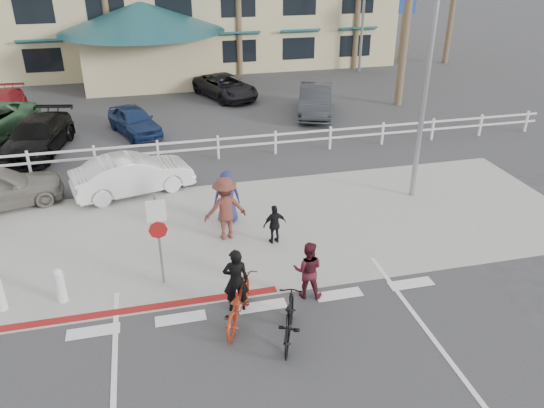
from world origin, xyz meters
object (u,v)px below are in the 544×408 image
object	(u,v)px
bike_black	(290,319)
sign_post	(159,235)
car_white_sedan	(133,175)
bike_red	(238,302)

from	to	relation	value
bike_black	sign_post	bearing A→B (deg)	-27.25
car_white_sedan	sign_post	bearing A→B (deg)	172.01
sign_post	car_white_sedan	distance (m)	5.95
bike_black	car_white_sedan	size ratio (longest dim) A/B	0.45
sign_post	bike_red	bearing A→B (deg)	-50.52
bike_red	bike_black	distance (m)	1.35
sign_post	car_white_sedan	size ratio (longest dim) A/B	0.70
sign_post	bike_black	xyz separation A→B (m)	(2.63, -2.89, -0.88)
bike_red	bike_black	bearing A→B (deg)	161.43
bike_red	car_white_sedan	xyz separation A→B (m)	(-2.31, 7.84, 0.14)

